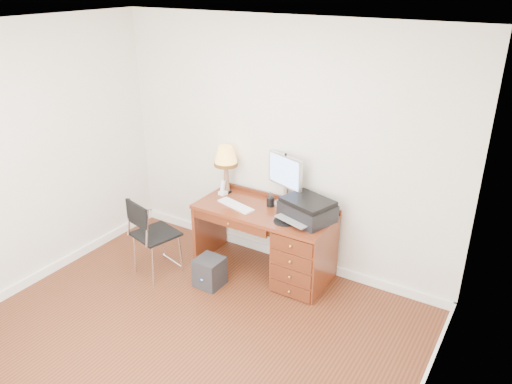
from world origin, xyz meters
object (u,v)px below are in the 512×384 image
Objects in this scene: printer at (308,210)px; equipment_box at (210,272)px; monitor at (284,174)px; phone at (223,190)px; chair at (151,231)px; leg_lamp at (226,159)px; desk at (290,245)px.

printer reaches higher than equipment_box.
monitor is at bearing 62.01° from equipment_box.
phone is 0.19× the size of chair.
printer is 1.09× the size of leg_lamp.
phone is 0.54× the size of equipment_box.
desk is 2.72× the size of leg_lamp.
monitor reaches higher than phone.
monitor is (-0.22, 0.23, 0.69)m from desk.
desk is at bearing 41.37° from equipment_box.
monitor is 1.55m from chair.
leg_lamp reaches higher than printer.
monitor is at bearing 170.25° from printer.
desk is 0.48m from printer.
monitor is 0.63× the size of chair.
desk is 2.67× the size of monitor.
desk is 0.90m from equipment_box.
monitor is 1.02× the size of leg_lamp.
monitor reaches higher than leg_lamp.
printer is 1.68m from chair.
phone reaches higher than equipment_box.
printer reaches higher than chair.
monitor is at bearing 132.74° from desk.
phone reaches higher than chair.
equipment_box is (0.26, -0.65, -0.64)m from phone.
monitor is 0.71m from leg_lamp.
leg_lamp is 1.26m from equipment_box.
monitor is 1.31m from equipment_box.
equipment_box is (0.27, -0.73, -1.00)m from leg_lamp.
equipment_box is (-0.83, -0.59, -0.70)m from printer.
printer reaches higher than desk.
leg_lamp reaches higher than equipment_box.
printer is 1.88× the size of equipment_box.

